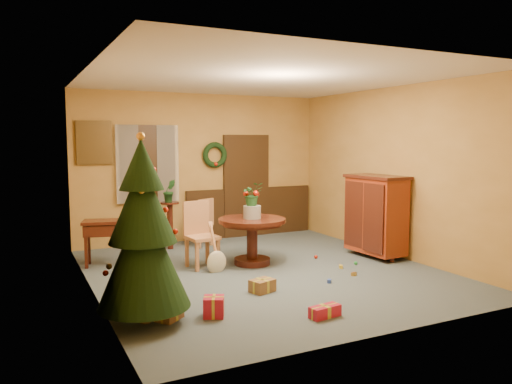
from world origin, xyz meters
TOP-DOWN VIEW (x-y plane):
  - room_envelope at (0.21, 2.70)m, footprint 5.50×5.50m
  - dining_table at (0.03, 0.50)m, footprint 1.08×1.08m
  - urn at (0.03, 0.50)m, footprint 0.28×0.28m
  - centerpiece_plant at (0.03, 0.50)m, footprint 0.34×0.29m
  - chair_near at (-0.78, 0.73)m, footprint 0.50×0.50m
  - chair_far at (-0.23, 2.13)m, footprint 0.53×0.53m
  - guitar at (-0.67, 0.30)m, footprint 0.33×0.49m
  - plant_stand at (-0.83, 2.18)m, footprint 0.34×0.34m
  - stand_plant at (-0.83, 2.18)m, footprint 0.24×0.20m
  - christmas_tree at (-2.15, -1.32)m, footprint 1.01×1.01m
  - writing_desk at (-2.04, 1.43)m, footprint 0.90×0.61m
  - sideboard at (2.15, 0.03)m, footprint 0.64×1.12m
  - gift_a at (-0.49, -0.89)m, footprint 0.36×0.31m
  - gift_b at (-1.40, -1.47)m, footprint 0.30×0.30m
  - gift_c at (-1.88, -1.36)m, footprint 0.35×0.34m
  - gift_d at (-0.28, -2.05)m, footprint 0.39×0.20m
  - toy_a at (0.54, -0.94)m, footprint 0.09×0.09m
  - toy_b at (1.50, -0.28)m, footprint 0.06×0.06m
  - toy_c at (1.16, -0.35)m, footprint 0.08×0.09m
  - toy_d at (1.16, 0.35)m, footprint 0.06×0.06m
  - toy_e at (1.08, -0.79)m, footprint 0.09×0.07m

SIDE VIEW (x-z plane):
  - toy_a at x=0.54m, z-range 0.00..0.05m
  - toy_c at x=1.16m, z-range 0.00..0.05m
  - toy_e at x=1.08m, z-range 0.00..0.05m
  - toy_b at x=1.50m, z-range 0.00..0.06m
  - toy_d at x=1.16m, z-range 0.00..0.06m
  - gift_d at x=-0.28m, z-range 0.00..0.13m
  - gift_c at x=-1.88m, z-range 0.00..0.16m
  - gift_a at x=-0.49m, z-range 0.00..0.17m
  - gift_b at x=-1.40m, z-range 0.00..0.23m
  - guitar at x=-0.67m, z-range 0.01..0.73m
  - chair_far at x=-0.23m, z-range 0.03..0.94m
  - dining_table at x=0.03m, z-range 0.15..0.89m
  - plant_stand at x=-0.83m, z-range 0.11..0.97m
  - writing_desk at x=-2.04m, z-range 0.19..0.92m
  - chair_near at x=-0.78m, z-range 0.04..1.07m
  - sideboard at x=2.15m, z-range 0.05..1.45m
  - urn at x=0.03m, z-range 0.75..0.95m
  - christmas_tree at x=-2.15m, z-range -0.05..2.03m
  - stand_plant at x=-0.83m, z-range 0.87..1.28m
  - room_envelope at x=0.21m, z-range -1.63..3.87m
  - centerpiece_plant at x=0.03m, z-range 0.95..1.33m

